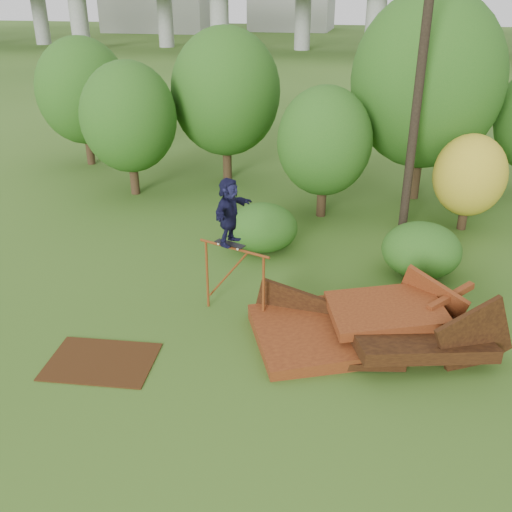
% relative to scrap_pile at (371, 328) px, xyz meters
% --- Properties ---
extents(ground, '(240.00, 240.00, 0.00)m').
position_rel_scrap_pile_xyz_m(ground, '(-1.95, -1.50, -0.33)').
color(ground, '#2D5116').
rests_on(ground, ground).
extents(scrap_pile, '(5.88, 3.96, 1.98)m').
position_rel_scrap_pile_xyz_m(scrap_pile, '(0.00, 0.00, 0.00)').
color(scrap_pile, '#50200E').
rests_on(scrap_pile, ground).
extents(grind_rail, '(1.81, 0.70, 1.81)m').
position_rel_scrap_pile_xyz_m(grind_rail, '(-3.25, 0.42, 0.89)').
color(grind_rail, brown).
rests_on(grind_rail, ground).
extents(skateboard, '(0.77, 0.44, 0.08)m').
position_rel_scrap_pile_xyz_m(skateboard, '(-3.35, 0.46, 1.54)').
color(skateboard, black).
rests_on(skateboard, grind_rail).
extents(skater, '(0.80, 1.52, 1.56)m').
position_rel_scrap_pile_xyz_m(skater, '(-3.35, 0.46, 2.33)').
color(skater, '#141332').
rests_on(skater, skateboard).
extents(flat_plate, '(2.38, 1.80, 0.03)m').
position_rel_scrap_pile_xyz_m(flat_plate, '(-5.55, -2.06, -0.32)').
color(flat_plate, '#3A1F0C').
rests_on(flat_plate, ground).
extents(tree_0, '(3.50, 3.50, 4.94)m').
position_rel_scrap_pile_xyz_m(tree_0, '(-9.23, 8.33, 2.58)').
color(tree_0, black).
rests_on(tree_0, ground).
extents(tree_1, '(4.29, 4.29, 5.97)m').
position_rel_scrap_pile_xyz_m(tree_1, '(-6.27, 10.95, 3.16)').
color(tree_1, black).
rests_on(tree_1, ground).
extents(tree_2, '(3.14, 3.14, 4.43)m').
position_rel_scrap_pile_xyz_m(tree_2, '(-1.99, 7.52, 2.28)').
color(tree_2, black).
rests_on(tree_2, ground).
extents(tree_3, '(5.26, 5.26, 7.29)m').
position_rel_scrap_pile_xyz_m(tree_3, '(1.20, 10.14, 3.93)').
color(tree_3, black).
rests_on(tree_3, ground).
extents(tree_4, '(2.27, 2.27, 3.14)m').
position_rel_scrap_pile_xyz_m(tree_4, '(2.67, 7.31, 1.49)').
color(tree_4, black).
rests_on(tree_4, ground).
extents(tree_6, '(3.89, 3.89, 5.44)m').
position_rel_scrap_pile_xyz_m(tree_6, '(-12.82, 11.71, 2.86)').
color(tree_6, black).
rests_on(tree_6, ground).
extents(shrub_left, '(2.08, 1.92, 1.44)m').
position_rel_scrap_pile_xyz_m(shrub_left, '(-3.38, 4.32, 0.39)').
color(shrub_left, '#1B5316').
rests_on(shrub_left, ground).
extents(shrub_right, '(2.14, 1.96, 1.51)m').
position_rel_scrap_pile_xyz_m(shrub_right, '(1.17, 3.58, 0.42)').
color(shrub_right, '#1B5316').
rests_on(shrub_right, ground).
extents(utility_pole, '(1.40, 0.28, 9.16)m').
position_rel_scrap_pile_xyz_m(utility_pole, '(0.78, 6.86, 4.32)').
color(utility_pole, black).
rests_on(utility_pole, ground).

